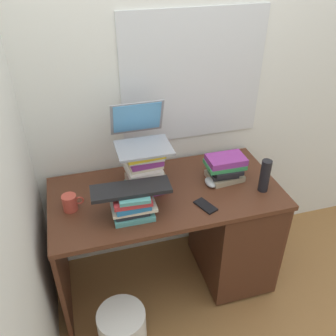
{
  "coord_description": "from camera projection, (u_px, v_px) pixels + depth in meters",
  "views": [
    {
      "loc": [
        -0.46,
        -1.67,
        2.09
      ],
      "look_at": [
        0.01,
        -0.02,
        0.95
      ],
      "focal_mm": 39.04,
      "sensor_mm": 36.0,
      "label": 1
    }
  ],
  "objects": [
    {
      "name": "book_stack_side",
      "position": [
        225.0,
        168.0,
        2.24
      ],
      "size": [
        0.24,
        0.18,
        0.16
      ],
      "color": "gray",
      "rests_on": "desk"
    },
    {
      "name": "wall_left",
      "position": [
        6.0,
        129.0,
        1.7
      ],
      "size": [
        0.05,
        6.0,
        2.6
      ],
      "primitive_type": "cube",
      "color": "silver",
      "rests_on": "ground"
    },
    {
      "name": "computer_mouse",
      "position": [
        210.0,
        182.0,
        2.21
      ],
      "size": [
        0.06,
        0.1,
        0.04
      ],
      "primitive_type": "ellipsoid",
      "color": "#A5A8AD",
      "rests_on": "desk"
    },
    {
      "name": "water_bottle",
      "position": [
        265.0,
        176.0,
        2.13
      ],
      "size": [
        0.06,
        0.06,
        0.2
      ],
      "primitive_type": "cylinder",
      "color": "black",
      "rests_on": "desk"
    },
    {
      "name": "mug",
      "position": [
        70.0,
        203.0,
        2.01
      ],
      "size": [
        0.12,
        0.08,
        0.09
      ],
      "color": "#B23F33",
      "rests_on": "desk"
    },
    {
      "name": "ground_plane",
      "position": [
        166.0,
        278.0,
        2.6
      ],
      "size": [
        6.0,
        6.0,
        0.0
      ],
      "primitive_type": "plane",
      "color": "olive"
    },
    {
      "name": "wastebasket",
      "position": [
        123.0,
        332.0,
        2.08
      ],
      "size": [
        0.27,
        0.27,
        0.32
      ],
      "primitive_type": "cylinder",
      "color": "silver",
      "rests_on": "ground"
    },
    {
      "name": "book_stack_tall",
      "position": [
        145.0,
        171.0,
        2.11
      ],
      "size": [
        0.25,
        0.2,
        0.28
      ],
      "color": "#8C338C",
      "rests_on": "desk"
    },
    {
      "name": "wall_back",
      "position": [
        149.0,
        84.0,
        2.19
      ],
      "size": [
        6.0,
        0.06,
        2.6
      ],
      "color": "silver",
      "rests_on": "ground"
    },
    {
      "name": "keyboard",
      "position": [
        131.0,
        189.0,
        1.91
      ],
      "size": [
        0.43,
        0.16,
        0.02
      ],
      "primitive_type": "cube",
      "rotation": [
        0.0,
        0.0,
        -0.04
      ],
      "color": "black",
      "rests_on": "book_stack_keyboard_riser"
    },
    {
      "name": "book_stack_keyboard_riser",
      "position": [
        132.0,
        203.0,
        1.96
      ],
      "size": [
        0.24,
        0.2,
        0.16
      ],
      "color": "teal",
      "rests_on": "desk"
    },
    {
      "name": "laptop",
      "position": [
        141.0,
        135.0,
        2.05
      ],
      "size": [
        0.31,
        0.31,
        0.23
      ],
      "color": "gray",
      "rests_on": "book_stack_tall"
    },
    {
      "name": "cell_phone",
      "position": [
        205.0,
        206.0,
        2.05
      ],
      "size": [
        0.11,
        0.15,
        0.01
      ],
      "primitive_type": "cube",
      "rotation": [
        0.0,
        0.0,
        0.39
      ],
      "color": "black",
      "rests_on": "desk"
    },
    {
      "name": "desk",
      "position": [
        218.0,
        227.0,
        2.42
      ],
      "size": [
        1.37,
        0.68,
        0.77
      ],
      "color": "#4C2819",
      "rests_on": "ground"
    }
  ]
}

